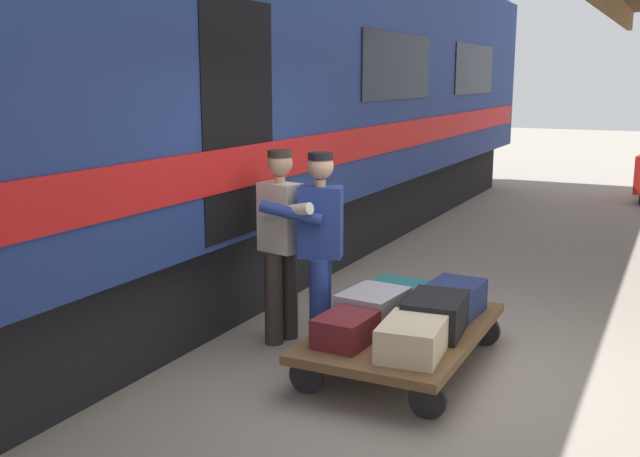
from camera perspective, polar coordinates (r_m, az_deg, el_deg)
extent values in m
plane|color=gray|center=(6.01, 11.51, -11.25)|extent=(60.00, 60.00, 0.00)
cube|color=navy|center=(7.30, -16.52, 11.44)|extent=(3.00, 21.80, 2.90)
cube|color=black|center=(7.53, -15.69, -3.15)|extent=(2.55, 20.71, 0.90)
cube|color=red|center=(6.42, -6.11, 4.73)|extent=(0.03, 21.37, 0.36)
cube|color=black|center=(13.46, 11.85, 11.93)|extent=(0.02, 2.40, 0.84)
cube|color=black|center=(9.82, 6.05, 12.33)|extent=(0.02, 2.40, 0.84)
cube|color=black|center=(6.42, -6.64, 8.30)|extent=(0.12, 1.10, 2.00)
cube|color=brown|center=(6.04, 6.44, -7.88)|extent=(1.18, 1.97, 0.07)
cylinder|color=black|center=(5.27, 8.32, -12.92)|extent=(0.27, 0.05, 0.27)
cylinder|color=black|center=(5.60, -1.05, -11.27)|extent=(0.27, 0.05, 0.27)
cylinder|color=black|center=(6.68, 12.58, -7.69)|extent=(0.27, 0.05, 0.27)
cylinder|color=black|center=(6.95, 4.98, -6.70)|extent=(0.27, 0.05, 0.27)
cube|color=#9EA0A5|center=(6.07, 4.12, -6.05)|extent=(0.49, 0.60, 0.26)
cube|color=beige|center=(5.42, 7.15, -8.40)|extent=(0.48, 0.63, 0.25)
cube|color=maroon|center=(5.61, 1.99, -7.78)|extent=(0.39, 0.50, 0.22)
cube|color=navy|center=(6.40, 10.38, -5.26)|extent=(0.44, 0.53, 0.27)
cube|color=#1E666B|center=(6.57, 5.92, -5.07)|extent=(0.49, 0.54, 0.19)
cube|color=black|center=(5.90, 8.91, -6.57)|extent=(0.48, 0.64, 0.29)
cylinder|color=navy|center=(6.46, 0.17, -5.52)|extent=(0.16, 0.16, 0.82)
cylinder|color=navy|center=(6.27, -0.10, -6.06)|extent=(0.16, 0.16, 0.82)
cube|color=navy|center=(6.19, 0.04, 0.50)|extent=(0.41, 0.32, 0.60)
cylinder|color=tan|center=(6.13, 0.04, 3.53)|extent=(0.09, 0.09, 0.06)
sphere|color=tan|center=(6.11, 0.04, 4.83)|extent=(0.22, 0.22, 0.22)
cylinder|color=black|center=(6.10, 0.04, 5.60)|extent=(0.21, 0.21, 0.06)
cylinder|color=navy|center=(6.36, -1.71, 1.72)|extent=(0.53, 0.26, 0.21)
cylinder|color=navy|center=(6.05, -2.25, 1.21)|extent=(0.53, 0.26, 0.21)
cylinder|color=#332D28|center=(6.50, -3.61, -5.43)|extent=(0.16, 0.16, 0.82)
cylinder|color=#332D28|center=(6.64, -2.42, -5.05)|extent=(0.16, 0.16, 0.82)
cube|color=silver|center=(6.40, -3.07, 0.86)|extent=(0.40, 0.30, 0.60)
cylinder|color=tan|center=(6.35, -3.10, 3.79)|extent=(0.09, 0.09, 0.06)
sphere|color=tan|center=(6.33, -3.12, 5.04)|extent=(0.22, 0.22, 0.22)
cylinder|color=#332D28|center=(6.32, -3.13, 5.79)|extent=(0.21, 0.21, 0.06)
cylinder|color=silver|center=(6.12, -2.59, 1.32)|extent=(0.54, 0.22, 0.21)
cylinder|color=silver|center=(6.36, -0.65, 1.72)|extent=(0.54, 0.22, 0.21)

